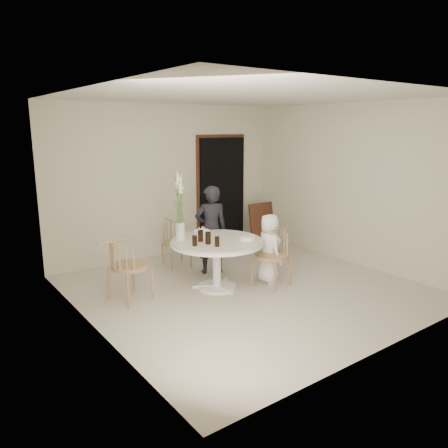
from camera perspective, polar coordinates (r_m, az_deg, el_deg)
ground at (r=6.46m, az=2.94°, el=-8.34°), size 4.50×4.50×0.00m
room_shell at (r=6.07m, az=3.11°, el=6.09°), size 4.50×4.50×4.50m
doorway at (r=8.56m, az=-0.27°, el=4.16°), size 1.00×0.10×2.10m
door_trim at (r=8.58m, az=-0.43°, el=4.59°), size 1.12×0.03×2.22m
table at (r=6.25m, az=-0.94°, el=-3.09°), size 1.33×1.33×0.73m
picture_frame at (r=8.95m, az=4.98°, el=0.23°), size 0.60×0.18×0.79m
chair_far at (r=7.40m, az=-6.61°, el=-1.63°), size 0.45×0.49×0.77m
chair_right at (r=6.51m, az=6.77°, el=-3.18°), size 0.57×0.54×0.84m
chair_left at (r=5.91m, az=-13.17°, el=-4.78°), size 0.60×0.57×0.89m
girl at (r=6.92m, az=-1.70°, el=-0.76°), size 0.60×0.50×1.42m
boy at (r=6.57m, az=5.91°, el=-3.21°), size 0.43×0.57×1.05m
birthday_cake at (r=6.34m, az=-2.90°, el=-1.30°), size 0.23×0.23×0.16m
cola_tumbler_a at (r=5.98m, az=-2.10°, el=-1.85°), size 0.10×0.10×0.17m
cola_tumbler_b at (r=5.86m, az=-0.91°, el=-2.31°), size 0.08×0.08×0.14m
cola_tumbler_c at (r=5.90m, az=-3.86°, el=-2.19°), size 0.08×0.08×0.14m
cola_tumbler_d at (r=6.12m, az=-3.08°, el=-1.56°), size 0.09×0.09×0.16m
plate_stack at (r=6.22m, az=3.03°, el=-1.82°), size 0.27×0.27×0.06m
flower_vase at (r=6.15m, az=-5.81°, el=2.20°), size 0.13×0.13×1.00m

